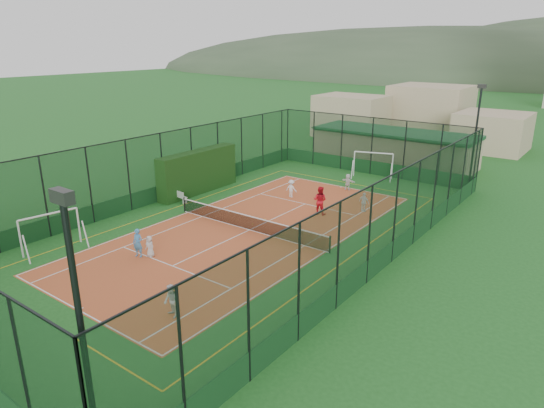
% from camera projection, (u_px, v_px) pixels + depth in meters
% --- Properties ---
extents(ground, '(300.00, 300.00, 0.00)m').
position_uv_depth(ground, '(249.00, 230.00, 30.32)').
color(ground, '#1F5C1F').
rests_on(ground, ground).
extents(court_slab, '(11.17, 23.97, 0.01)m').
position_uv_depth(court_slab, '(249.00, 230.00, 30.31)').
color(court_slab, '#CD502D').
rests_on(court_slab, ground).
extents(tennis_net, '(11.67, 0.12, 1.06)m').
position_uv_depth(tennis_net, '(249.00, 222.00, 30.15)').
color(tennis_net, black).
rests_on(tennis_net, ground).
extents(perimeter_fence, '(18.12, 34.12, 5.00)m').
position_uv_depth(perimeter_fence, '(249.00, 192.00, 29.52)').
color(perimeter_fence, '#113318').
rests_on(perimeter_fence, ground).
extents(floodlight_se, '(0.60, 0.26, 8.25)m').
position_uv_depth(floodlight_se, '(85.00, 355.00, 11.52)').
color(floodlight_se, black).
rests_on(floodlight_se, ground).
extents(floodlight_ne, '(0.60, 0.26, 8.25)m').
position_uv_depth(floodlight_ne, '(475.00, 140.00, 36.74)').
color(floodlight_ne, black).
rests_on(floodlight_ne, ground).
extents(clubhouse, '(15.20, 7.20, 3.15)m').
position_uv_depth(clubhouse, '(394.00, 147.00, 46.53)').
color(clubhouse, tan).
rests_on(clubhouse, ground).
extents(hedge_left, '(1.12, 7.50, 3.28)m').
position_uv_depth(hedge_left, '(198.00, 172.00, 37.47)').
color(hedge_left, black).
rests_on(hedge_left, ground).
extents(white_bench, '(1.69, 0.64, 0.93)m').
position_uv_depth(white_bench, '(179.00, 195.00, 35.60)').
color(white_bench, white).
rests_on(white_bench, ground).
extents(futsal_goal_near, '(3.41, 1.54, 2.12)m').
position_uv_depth(futsal_goal_near, '(51.00, 232.00, 27.18)').
color(futsal_goal_near, white).
rests_on(futsal_goal_near, ground).
extents(futsal_goal_far, '(3.51, 1.98, 2.17)m').
position_uv_depth(futsal_goal_far, '(373.00, 165.00, 41.76)').
color(futsal_goal_far, white).
rests_on(futsal_goal_far, ground).
extents(child_near_left, '(0.60, 0.40, 1.20)m').
position_uv_depth(child_near_left, '(150.00, 246.00, 26.40)').
color(child_near_left, silver).
rests_on(child_near_left, court_slab).
extents(child_near_mid, '(0.67, 0.53, 1.60)m').
position_uv_depth(child_near_mid, '(138.00, 243.00, 26.34)').
color(child_near_mid, '#478FCB').
rests_on(child_near_mid, court_slab).
extents(child_near_right, '(0.88, 0.78, 1.50)m').
position_uv_depth(child_near_right, '(171.00, 301.00, 20.53)').
color(child_near_right, silver).
rests_on(child_near_right, court_slab).
extents(child_far_left, '(0.92, 0.58, 1.35)m').
position_uv_depth(child_far_left, '(291.00, 188.00, 36.52)').
color(child_far_left, white).
rests_on(child_far_left, court_slab).
extents(child_far_right, '(0.83, 0.42, 1.35)m').
position_uv_depth(child_far_right, '(364.00, 202.00, 33.42)').
color(child_far_right, white).
rests_on(child_far_right, court_slab).
extents(child_far_back, '(1.24, 0.52, 1.29)m').
position_uv_depth(child_far_back, '(348.00, 182.00, 38.35)').
color(child_far_back, white).
rests_on(child_far_back, court_slab).
extents(coach, '(1.06, 0.88, 1.96)m').
position_uv_depth(coach, '(320.00, 200.00, 32.83)').
color(coach, red).
rests_on(coach, court_slab).
extents(tennis_balls, '(0.56, 1.31, 0.07)m').
position_uv_depth(tennis_balls, '(263.00, 221.00, 31.73)').
color(tennis_balls, '#CCE033').
rests_on(tennis_balls, court_slab).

